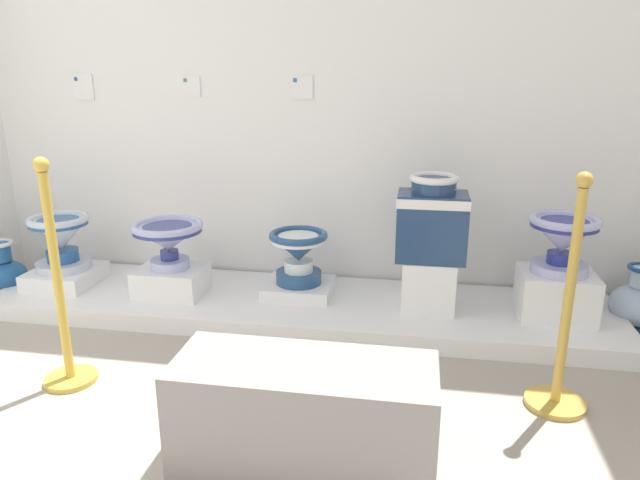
# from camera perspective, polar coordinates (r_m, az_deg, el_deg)

# --- Properties ---
(wall_back) EXTENTS (4.28, 0.06, 2.96)m
(wall_back) POSITION_cam_1_polar(r_m,az_deg,el_deg) (3.48, -0.96, 18.71)
(wall_back) COLOR white
(wall_back) RESTS_ON ground_plane
(display_platform) EXTENTS (3.53, 0.77, 0.10)m
(display_platform) POSITION_cam_1_polar(r_m,az_deg,el_deg) (3.31, -2.25, -6.57)
(display_platform) COLOR white
(display_platform) RESTS_ON ground_plane
(plinth_block_tall_cobalt) EXTENTS (0.37, 0.39, 0.10)m
(plinth_block_tall_cobalt) POSITION_cam_1_polar(r_m,az_deg,el_deg) (3.81, -24.02, -3.33)
(plinth_block_tall_cobalt) COLOR white
(plinth_block_tall_cobalt) RESTS_ON display_platform
(antique_toilet_tall_cobalt) EXTENTS (0.35, 0.35, 0.33)m
(antique_toilet_tall_cobalt) POSITION_cam_1_polar(r_m,az_deg,el_deg) (3.74, -24.46, 0.30)
(antique_toilet_tall_cobalt) COLOR silver
(antique_toilet_tall_cobalt) RESTS_ON plinth_block_tall_cobalt
(plinth_block_squat_floral) EXTENTS (0.38, 0.31, 0.16)m
(plinth_block_squat_floral) POSITION_cam_1_polar(r_m,az_deg,el_deg) (3.44, -14.58, -3.94)
(plinth_block_squat_floral) COLOR white
(plinth_block_squat_floral) RESTS_ON display_platform
(antique_toilet_squat_floral) EXTENTS (0.40, 0.40, 0.27)m
(antique_toilet_squat_floral) POSITION_cam_1_polar(r_m,az_deg,el_deg) (3.36, -14.90, 0.32)
(antique_toilet_squat_floral) COLOR #B0B7E9
(antique_toilet_squat_floral) RESTS_ON plinth_block_squat_floral
(plinth_block_pale_glazed) EXTENTS (0.39, 0.34, 0.07)m
(plinth_block_pale_glazed) POSITION_cam_1_polar(r_m,az_deg,el_deg) (3.35, -2.12, -4.80)
(plinth_block_pale_glazed) COLOR white
(plinth_block_pale_glazed) RESTS_ON display_platform
(antique_toilet_pale_glazed) EXTENTS (0.34, 0.34, 0.30)m
(antique_toilet_pale_glazed) POSITION_cam_1_polar(r_m,az_deg,el_deg) (3.27, -2.16, -1.08)
(antique_toilet_pale_glazed) COLOR navy
(antique_toilet_pale_glazed) RESTS_ON plinth_block_pale_glazed
(plinth_block_central_ornate) EXTENTS (0.28, 0.29, 0.28)m
(plinth_block_central_ornate) POSITION_cam_1_polar(r_m,az_deg,el_deg) (3.18, 10.74, -4.19)
(plinth_block_central_ornate) COLOR white
(plinth_block_central_ornate) RESTS_ON display_platform
(antique_toilet_central_ornate) EXTENTS (0.37, 0.27, 0.45)m
(antique_toilet_central_ornate) POSITION_cam_1_polar(r_m,az_deg,el_deg) (3.07, 11.10, 2.25)
(antique_toilet_central_ornate) COLOR navy
(antique_toilet_central_ornate) RESTS_ON plinth_block_central_ornate
(plinth_block_leftmost) EXTENTS (0.38, 0.31, 0.25)m
(plinth_block_leftmost) POSITION_cam_1_polar(r_m,az_deg,el_deg) (3.25, 22.43, -5.08)
(plinth_block_leftmost) COLOR white
(plinth_block_leftmost) RESTS_ON display_platform
(antique_toilet_leftmost) EXTENTS (0.35, 0.35, 0.30)m
(antique_toilet_leftmost) POSITION_cam_1_polar(r_m,az_deg,el_deg) (3.15, 23.05, 0.26)
(antique_toilet_leftmost) COLOR #B2B6E4
(antique_toilet_leftmost) RESTS_ON plinth_block_leftmost
(info_placard_first) EXTENTS (0.13, 0.01, 0.16)m
(info_placard_first) POSITION_cam_1_polar(r_m,az_deg,el_deg) (3.97, -22.54, 13.92)
(info_placard_first) COLOR white
(info_placard_second) EXTENTS (0.11, 0.01, 0.12)m
(info_placard_second) POSITION_cam_1_polar(r_m,az_deg,el_deg) (3.65, -12.72, 14.72)
(info_placard_second) COLOR white
(info_placard_third) EXTENTS (0.13, 0.01, 0.13)m
(info_placard_third) POSITION_cam_1_polar(r_m,az_deg,el_deg) (3.45, -1.82, 14.98)
(info_placard_third) COLOR white
(decorative_vase_spare) EXTENTS (0.27, 0.27, 0.36)m
(decorative_vase_spare) POSITION_cam_1_polar(r_m,az_deg,el_deg) (4.03, -29.05, -2.95)
(decorative_vase_spare) COLOR white
(decorative_vase_spare) RESTS_ON ground_plane
(decorative_vase_corner) EXTENTS (0.29, 0.29, 0.36)m
(decorative_vase_corner) POSITION_cam_1_polar(r_m,az_deg,el_deg) (3.52, 29.11, -5.50)
(decorative_vase_corner) COLOR navy
(decorative_vase_corner) RESTS_ON ground_plane
(stanchion_post_near_left) EXTENTS (0.23, 0.23, 1.02)m
(stanchion_post_near_left) POSITION_cam_1_polar(r_m,az_deg,el_deg) (2.75, -24.32, -6.68)
(stanchion_post_near_left) COLOR gold
(stanchion_post_near_left) RESTS_ON ground_plane
(stanchion_post_near_right) EXTENTS (0.25, 0.25, 0.99)m
(stanchion_post_near_right) POSITION_cam_1_polar(r_m,az_deg,el_deg) (2.55, 23.07, -9.15)
(stanchion_post_near_right) COLOR gold
(stanchion_post_near_right) RESTS_ON ground_plane
(museum_bench) EXTENTS (0.90, 0.36, 0.40)m
(museum_bench) POSITION_cam_1_polar(r_m,az_deg,el_deg) (2.08, -1.59, -17.09)
(museum_bench) COLOR gray
(museum_bench) RESTS_ON ground_plane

